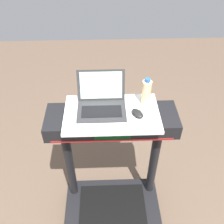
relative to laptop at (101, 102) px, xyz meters
name	(u,v)px	position (x,y,z in m)	size (l,w,h in m)	color
desk_board	(112,114)	(0.07, -0.05, -0.06)	(0.64, 0.39, 0.02)	white
laptop	(101,102)	(0.00, 0.00, 0.00)	(0.32, 0.28, 0.22)	#2D2D30
computer_mouse	(137,113)	(0.23, -0.09, -0.03)	(0.06, 0.10, 0.03)	black
water_bottle	(146,92)	(0.30, 0.04, 0.05)	(0.06, 0.06, 0.20)	beige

